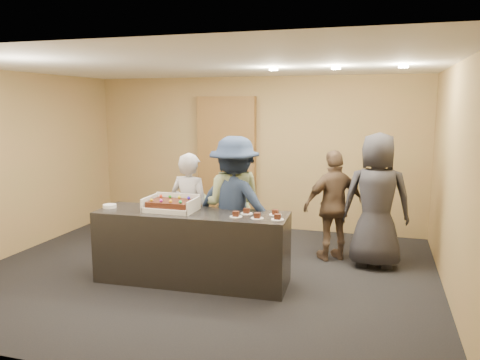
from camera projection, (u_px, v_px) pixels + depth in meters
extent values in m
plane|color=black|center=(205.00, 272.00, 6.26)|extent=(6.00, 6.00, 0.00)
plane|color=white|center=(202.00, 65.00, 5.83)|extent=(6.00, 6.00, 0.00)
cube|color=tan|center=(254.00, 153.00, 8.41)|extent=(6.00, 0.04, 2.70)
cube|color=tan|center=(88.00, 216.00, 3.68)|extent=(6.00, 0.04, 2.70)
cube|color=tan|center=(14.00, 164.00, 6.90)|extent=(0.04, 5.00, 2.70)
cube|color=tan|center=(456.00, 184.00, 5.19)|extent=(0.04, 5.00, 2.70)
cube|color=black|center=(192.00, 247.00, 5.86)|extent=(2.43, 0.81, 0.90)
cube|color=brown|center=(227.00, 162.00, 8.49)|extent=(1.07, 0.15, 2.36)
cube|color=white|center=(171.00, 208.00, 5.86)|extent=(0.61, 0.43, 0.06)
cube|color=white|center=(149.00, 203.00, 5.94)|extent=(0.02, 0.43, 0.17)
cube|color=white|center=(194.00, 206.00, 5.77)|extent=(0.02, 0.43, 0.17)
cube|color=white|center=(178.00, 200.00, 6.05)|extent=(0.61, 0.02, 0.18)
cube|color=#3B180D|center=(171.00, 203.00, 5.85)|extent=(0.54, 0.37, 0.07)
sphere|color=red|center=(161.00, 196.00, 6.02)|extent=(0.04, 0.04, 0.04)
sphere|color=#249318|center=(170.00, 197.00, 5.99)|extent=(0.04, 0.04, 0.04)
sphere|color=yellow|center=(179.00, 197.00, 5.95)|extent=(0.04, 0.04, 0.04)
sphere|color=#2D1BE7|center=(189.00, 198.00, 5.91)|extent=(0.04, 0.04, 0.04)
sphere|color=#ECAE13|center=(151.00, 200.00, 5.78)|extent=(0.04, 0.04, 0.04)
sphere|color=#B829C2|center=(161.00, 201.00, 5.74)|extent=(0.04, 0.04, 0.04)
sphere|color=yellow|center=(171.00, 201.00, 5.71)|extent=(0.04, 0.04, 0.04)
sphere|color=#27C760|center=(180.00, 202.00, 5.67)|extent=(0.04, 0.04, 0.04)
cylinder|color=white|center=(110.00, 206.00, 6.03)|extent=(0.17, 0.17, 0.04)
cylinder|color=white|center=(236.00, 217.00, 5.54)|extent=(0.15, 0.15, 0.01)
cube|color=#3B180D|center=(236.00, 214.00, 5.54)|extent=(0.07, 0.06, 0.06)
cylinder|color=white|center=(247.00, 213.00, 5.70)|extent=(0.15, 0.15, 0.01)
cube|color=#3B180D|center=(247.00, 211.00, 5.70)|extent=(0.07, 0.06, 0.06)
cylinder|color=white|center=(257.00, 218.00, 5.46)|extent=(0.15, 0.15, 0.01)
cube|color=#3B180D|center=(257.00, 215.00, 5.46)|extent=(0.07, 0.06, 0.06)
cylinder|color=white|center=(275.00, 215.00, 5.63)|extent=(0.15, 0.15, 0.01)
cube|color=#3B180D|center=(275.00, 212.00, 5.63)|extent=(0.07, 0.06, 0.06)
cylinder|color=white|center=(277.00, 219.00, 5.40)|extent=(0.15, 0.15, 0.01)
cube|color=#3B180D|center=(277.00, 217.00, 5.40)|extent=(0.07, 0.06, 0.06)
imported|color=#AFAFB4|center=(190.00, 211.00, 6.29)|extent=(0.63, 0.46, 1.59)
imported|color=#91A374|center=(231.00, 204.00, 6.24)|extent=(1.00, 0.85, 1.81)
imported|color=#1E2C47|center=(235.00, 206.00, 6.10)|extent=(1.26, 0.83, 1.82)
imported|color=brown|center=(334.00, 206.00, 6.66)|extent=(0.99, 0.82, 1.59)
imported|color=#29282D|center=(377.00, 200.00, 6.35)|extent=(0.95, 0.66, 1.86)
cylinder|color=#FFEAC6|center=(274.00, 69.00, 6.08)|extent=(0.12, 0.12, 0.03)
cylinder|color=#FFEAC6|center=(336.00, 68.00, 5.85)|extent=(0.12, 0.12, 0.03)
cylinder|color=#FFEAC6|center=(403.00, 66.00, 5.62)|extent=(0.12, 0.12, 0.03)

